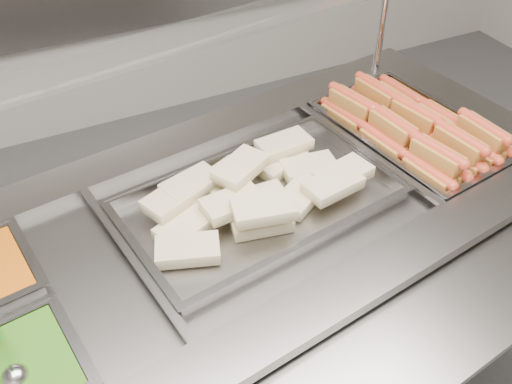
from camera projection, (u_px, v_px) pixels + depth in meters
name	position (u px, v px, depth m)	size (l,w,h in m)	color
steam_counter	(243.00, 316.00, 1.88)	(2.14, 1.19, 0.97)	slate
tray_rail	(379.00, 362.00, 1.25)	(1.96, 0.68, 0.06)	gray
sneeze_guard	(186.00, 40.00, 1.45)	(1.81, 0.58, 0.48)	silver
pan_hotdogs	(411.00, 139.00, 1.88)	(0.45, 0.64, 0.11)	gray
pan_wraps	(259.00, 205.00, 1.61)	(0.79, 0.54, 0.08)	gray
hotdogs_in_buns	(413.00, 128.00, 1.84)	(0.41, 0.60, 0.13)	#9D5420
tortilla_wraps	(255.00, 191.00, 1.59)	(0.68, 0.38, 0.10)	tan
serving_spoon	(12.00, 369.00, 1.16)	(0.06, 0.19, 0.16)	#AFAFB4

